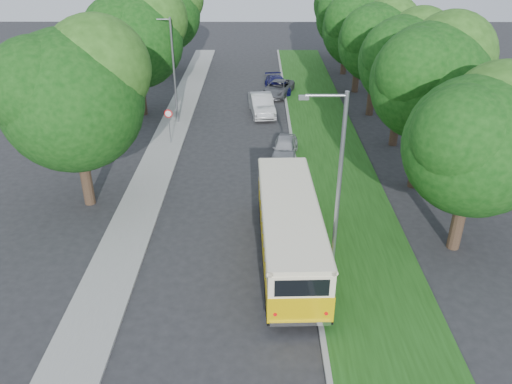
{
  "coord_description": "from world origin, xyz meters",
  "views": [
    {
      "loc": [
        1.31,
        -18.8,
        12.9
      ],
      "look_at": [
        1.22,
        2.47,
        1.5
      ],
      "focal_mm": 35.0,
      "sensor_mm": 36.0,
      "label": 1
    }
  ],
  "objects_px": {
    "lamppost_far": "(172,68)",
    "car_silver": "(285,148)",
    "vintage_bus": "(289,231)",
    "lamppost_near": "(336,187)",
    "car_grey": "(278,88)",
    "car_white": "(262,105)",
    "car_blue": "(277,85)"
  },
  "relations": [
    {
      "from": "lamppost_far",
      "to": "vintage_bus",
      "type": "distance_m",
      "value": 18.61
    },
    {
      "from": "car_white",
      "to": "car_grey",
      "type": "distance_m",
      "value": 5.1
    },
    {
      "from": "lamppost_near",
      "to": "lamppost_far",
      "type": "distance_m",
      "value": 20.53
    },
    {
      "from": "lamppost_far",
      "to": "vintage_bus",
      "type": "height_order",
      "value": "lamppost_far"
    },
    {
      "from": "lamppost_far",
      "to": "car_silver",
      "type": "xyz_separation_m",
      "value": [
        7.7,
        -6.09,
        -3.49
      ]
    },
    {
      "from": "lamppost_far",
      "to": "car_grey",
      "type": "bearing_deg",
      "value": 42.13
    },
    {
      "from": "lamppost_far",
      "to": "car_white",
      "type": "distance_m",
      "value": 7.42
    },
    {
      "from": "car_silver",
      "to": "car_grey",
      "type": "xyz_separation_m",
      "value": [
        0.0,
        13.05,
        -0.01
      ]
    },
    {
      "from": "car_white",
      "to": "car_grey",
      "type": "xyz_separation_m",
      "value": [
        1.41,
        4.9,
        -0.15
      ]
    },
    {
      "from": "lamppost_near",
      "to": "car_silver",
      "type": "height_order",
      "value": "lamppost_near"
    },
    {
      "from": "lamppost_far",
      "to": "car_silver",
      "type": "height_order",
      "value": "lamppost_far"
    },
    {
      "from": "lamppost_near",
      "to": "car_silver",
      "type": "bearing_deg",
      "value": 95.55
    },
    {
      "from": "car_silver",
      "to": "car_blue",
      "type": "bearing_deg",
      "value": 97.45
    },
    {
      "from": "lamppost_near",
      "to": "car_blue",
      "type": "relative_size",
      "value": 1.9
    },
    {
      "from": "car_silver",
      "to": "car_blue",
      "type": "xyz_separation_m",
      "value": [
        0.0,
        14.15,
        -0.02
      ]
    },
    {
      "from": "vintage_bus",
      "to": "car_silver",
      "type": "bearing_deg",
      "value": 86.4
    },
    {
      "from": "vintage_bus",
      "to": "car_grey",
      "type": "xyz_separation_m",
      "value": [
        0.34,
        23.84,
        -0.79
      ]
    },
    {
      "from": "vintage_bus",
      "to": "car_grey",
      "type": "bearing_deg",
      "value": 87.39
    },
    {
      "from": "lamppost_far",
      "to": "vintage_bus",
      "type": "relative_size",
      "value": 0.79
    },
    {
      "from": "car_white",
      "to": "vintage_bus",
      "type": "bearing_deg",
      "value": -94.19
    },
    {
      "from": "lamppost_near",
      "to": "car_blue",
      "type": "distance_m",
      "value": 26.86
    },
    {
      "from": "lamppost_near",
      "to": "car_grey",
      "type": "relative_size",
      "value": 1.81
    },
    {
      "from": "car_grey",
      "to": "car_silver",
      "type": "bearing_deg",
      "value": -71.64
    },
    {
      "from": "lamppost_far",
      "to": "car_silver",
      "type": "bearing_deg",
      "value": -38.34
    },
    {
      "from": "lamppost_far",
      "to": "car_grey",
      "type": "relative_size",
      "value": 1.7
    },
    {
      "from": "lamppost_far",
      "to": "lamppost_near",
      "type": "bearing_deg",
      "value": -64.29
    },
    {
      "from": "lamppost_far",
      "to": "car_silver",
      "type": "distance_m",
      "value": 10.42
    },
    {
      "from": "car_silver",
      "to": "car_blue",
      "type": "relative_size",
      "value": 0.87
    },
    {
      "from": "vintage_bus",
      "to": "car_grey",
      "type": "height_order",
      "value": "vintage_bus"
    },
    {
      "from": "vintage_bus",
      "to": "car_white",
      "type": "distance_m",
      "value": 18.98
    },
    {
      "from": "lamppost_far",
      "to": "vintage_bus",
      "type": "xyz_separation_m",
      "value": [
        7.36,
        -16.88,
        -2.71
      ]
    },
    {
      "from": "vintage_bus",
      "to": "car_silver",
      "type": "xyz_separation_m",
      "value": [
        0.34,
        10.79,
        -0.78
      ]
    }
  ]
}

